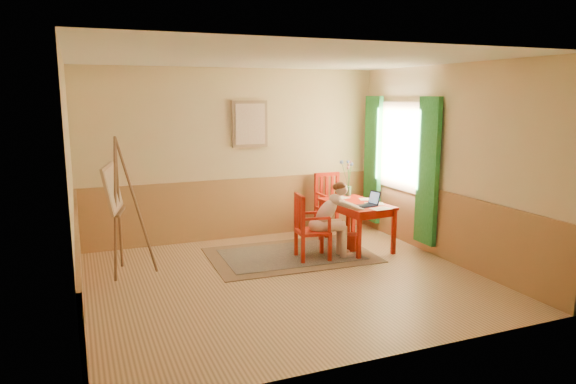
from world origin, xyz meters
name	(u,v)px	position (x,y,z in m)	size (l,w,h in m)	color
room	(286,173)	(0.00, 0.00, 1.40)	(5.04, 4.54, 2.84)	tan
wainscot	(265,228)	(0.00, 0.80, 0.50)	(5.00, 4.50, 1.00)	#BC834B
window	(399,159)	(2.42, 1.10, 1.35)	(0.12, 2.01, 2.20)	white
wall_portrait	(250,124)	(0.25, 2.20, 1.90)	(0.60, 0.05, 0.76)	#9A7956
rug	(291,255)	(0.45, 0.94, 0.01)	(2.45, 1.68, 0.02)	#8C7251
table	(356,208)	(1.57, 0.96, 0.63)	(0.80, 1.25, 0.72)	red
chair_left	(309,227)	(0.63, 0.67, 0.49)	(0.50, 0.49, 0.97)	red
chair_back	(331,204)	(1.59, 1.88, 0.52)	(0.47, 0.49, 1.04)	red
figure	(331,216)	(0.96, 0.63, 0.63)	(0.86, 0.42, 1.13)	beige
laptop	(369,203)	(1.63, 0.69, 0.76)	(0.39, 0.29, 0.22)	#1E2338
papers	(365,202)	(1.70, 0.92, 0.72)	(0.70, 1.19, 0.00)	white
vase	(348,179)	(1.72, 1.53, 0.99)	(0.21, 0.31, 0.60)	#3F724C
wastebasket	(352,242)	(1.43, 0.81, 0.13)	(0.25, 0.25, 0.26)	#AA2A15
easel	(115,194)	(-1.98, 1.07, 1.10)	(0.69, 0.83, 1.85)	brown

